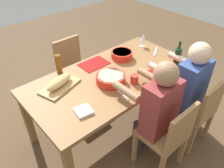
# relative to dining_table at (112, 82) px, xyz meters

# --- Properties ---
(ground_plane) EXTENTS (8.00, 8.00, 0.00)m
(ground_plane) POSITION_rel_dining_table_xyz_m (0.00, 0.00, -0.66)
(ground_plane) COLOR brown
(dining_table) EXTENTS (1.82, 0.94, 0.74)m
(dining_table) POSITION_rel_dining_table_xyz_m (0.00, 0.00, 0.00)
(dining_table) COLOR olive
(dining_table) RESTS_ON ground_plane
(chair_near_center) EXTENTS (0.40, 0.40, 0.85)m
(chair_near_center) POSITION_rel_dining_table_xyz_m (0.00, -0.79, -0.18)
(chair_near_center) COLOR #9E7044
(chair_near_center) RESTS_ON ground_plane
(chair_far_left) EXTENTS (0.40, 0.40, 0.85)m
(chair_far_left) POSITION_rel_dining_table_xyz_m (-0.50, 0.79, -0.18)
(chair_far_left) COLOR #9E7044
(chair_far_left) RESTS_ON ground_plane
(diner_far_left) EXTENTS (0.41, 0.53, 1.20)m
(diner_far_left) POSITION_rel_dining_table_xyz_m (-0.50, 0.61, 0.04)
(diner_far_left) COLOR #2D2D38
(diner_far_left) RESTS_ON ground_plane
(chair_far_center) EXTENTS (0.40, 0.40, 0.85)m
(chair_far_center) POSITION_rel_dining_table_xyz_m (0.00, 0.79, -0.18)
(chair_far_center) COLOR #9E7044
(chair_far_center) RESTS_ON ground_plane
(diner_far_center) EXTENTS (0.41, 0.53, 1.20)m
(diner_far_center) POSITION_rel_dining_table_xyz_m (-0.00, 0.61, 0.04)
(diner_far_center) COLOR #2D2D38
(diner_far_center) RESTS_ON ground_plane
(serving_bowl_greens) EXTENTS (0.25, 0.25, 0.08)m
(serving_bowl_greens) POSITION_rel_dining_table_xyz_m (-0.34, -0.20, 0.13)
(serving_bowl_greens) COLOR red
(serving_bowl_greens) RESTS_ON dining_table
(serving_bowl_pasta) EXTENTS (0.30, 0.30, 0.09)m
(serving_bowl_pasta) POSITION_rel_dining_table_xyz_m (0.09, 0.08, 0.13)
(serving_bowl_pasta) COLOR red
(serving_bowl_pasta) RESTS_ON dining_table
(cutting_board) EXTENTS (0.45, 0.33, 0.02)m
(cutting_board) POSITION_rel_dining_table_xyz_m (0.52, -0.19, 0.09)
(cutting_board) COLOR tan
(cutting_board) RESTS_ON dining_table
(bread_loaf) EXTENTS (0.34, 0.20, 0.09)m
(bread_loaf) POSITION_rel_dining_table_xyz_m (0.52, -0.19, 0.15)
(bread_loaf) COLOR tan
(bread_loaf) RESTS_ON cutting_board
(wine_bottle) EXTENTS (0.08, 0.08, 0.29)m
(wine_bottle) POSITION_rel_dining_table_xyz_m (-0.70, 0.32, 0.19)
(wine_bottle) COLOR #193819
(wine_bottle) RESTS_ON dining_table
(beer_bottle) EXTENTS (0.06, 0.06, 0.22)m
(beer_bottle) POSITION_rel_dining_table_xyz_m (0.39, -0.41, 0.19)
(beer_bottle) COLOR brown
(beer_bottle) RESTS_ON dining_table
(wine_glass) EXTENTS (0.08, 0.08, 0.17)m
(wine_glass) POSITION_rel_dining_table_xyz_m (-0.74, -0.24, 0.20)
(wine_glass) COLOR silver
(wine_glass) RESTS_ON dining_table
(placemat_near_center) EXTENTS (0.32, 0.23, 0.01)m
(placemat_near_center) POSITION_rel_dining_table_xyz_m (0.00, -0.31, 0.08)
(placemat_near_center) COLOR maroon
(placemat_near_center) RESTS_ON dining_table
(placemat_far_left) EXTENTS (0.32, 0.23, 0.01)m
(placemat_far_left) POSITION_rel_dining_table_xyz_m (-0.50, 0.31, 0.08)
(placemat_far_left) COLOR maroon
(placemat_far_left) RESTS_ON dining_table
(cup_far_center) EXTENTS (0.08, 0.08, 0.09)m
(cup_far_center) POSITION_rel_dining_table_xyz_m (-0.08, 0.24, 0.13)
(cup_far_center) COLOR red
(cup_far_center) RESTS_ON dining_table
(fork_far_center) EXTENTS (0.03, 0.17, 0.01)m
(fork_far_center) POSITION_rel_dining_table_xyz_m (0.14, 0.31, 0.09)
(fork_far_center) COLOR silver
(fork_far_center) RESTS_ON dining_table
(carving_knife) EXTENTS (0.21, 0.14, 0.01)m
(carving_knife) POSITION_rel_dining_table_xyz_m (-0.76, -0.03, 0.09)
(carving_knife) COLOR silver
(carving_knife) RESTS_ON dining_table
(napkin_stack) EXTENTS (0.16, 0.16, 0.02)m
(napkin_stack) POSITION_rel_dining_table_xyz_m (0.55, 0.25, 0.09)
(napkin_stack) COLOR white
(napkin_stack) RESTS_ON dining_table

